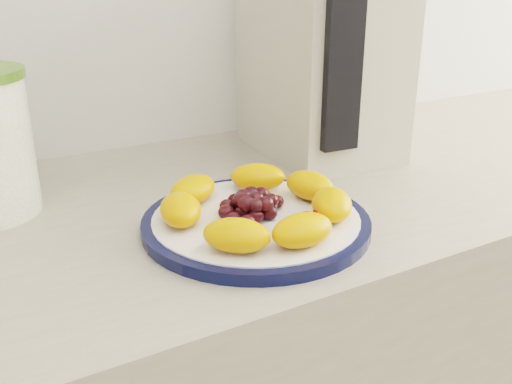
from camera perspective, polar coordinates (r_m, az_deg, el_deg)
plate_rim at (r=0.73m, az=0.00°, el=-3.11°), size 0.29×0.29×0.01m
plate_face at (r=0.73m, az=0.00°, el=-3.04°), size 0.26×0.26×0.02m
appliance_body at (r=1.01m, az=6.49°, el=13.62°), size 0.22×0.29×0.35m
appliance_panel at (r=0.86m, az=8.65°, el=12.47°), size 0.06×0.02×0.26m
fruit_plate at (r=0.72m, az=0.32°, el=-1.15°), size 0.25×0.24×0.04m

